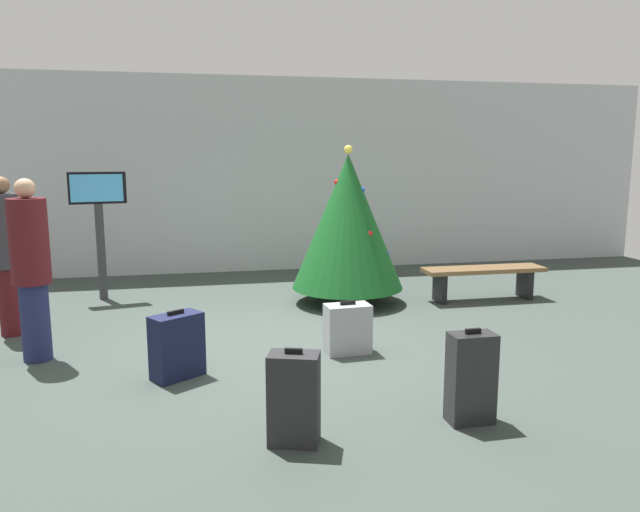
% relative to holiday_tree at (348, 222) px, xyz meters
% --- Properties ---
extents(ground_plane, '(16.00, 16.00, 0.00)m').
position_rel_holiday_tree_xyz_m(ground_plane, '(-1.34, -1.73, -1.16)').
color(ground_plane, '#38423D').
extents(back_wall, '(16.00, 0.20, 3.45)m').
position_rel_holiday_tree_xyz_m(back_wall, '(-1.34, 2.78, 0.56)').
color(back_wall, '#B7BCC1').
rests_on(back_wall, ground_plane).
extents(holiday_tree, '(1.57, 1.57, 2.22)m').
position_rel_holiday_tree_xyz_m(holiday_tree, '(0.00, 0.00, 0.00)').
color(holiday_tree, '#4C3319').
rests_on(holiday_tree, ground_plane).
extents(flight_info_kiosk, '(0.79, 0.22, 1.85)m').
position_rel_holiday_tree_xyz_m(flight_info_kiosk, '(-3.44, 0.95, 0.10)').
color(flight_info_kiosk, '#333338').
rests_on(flight_info_kiosk, ground_plane).
extents(waiting_bench, '(1.78, 0.44, 0.48)m').
position_rel_holiday_tree_xyz_m(waiting_bench, '(1.97, -0.24, -0.79)').
color(waiting_bench, brown).
rests_on(waiting_bench, ground_plane).
extents(traveller_0, '(0.51, 0.51, 1.86)m').
position_rel_holiday_tree_xyz_m(traveller_0, '(-3.72, -1.69, -0.18)').
color(traveller_0, '#1E234C').
rests_on(traveller_0, ground_plane).
extents(traveller_1, '(0.38, 0.38, 1.85)m').
position_rel_holiday_tree_xyz_m(traveller_1, '(-4.23, -0.69, -0.19)').
color(traveller_1, '#4C1419').
rests_on(traveller_1, ground_plane).
extents(suitcase_0, '(0.42, 0.33, 0.72)m').
position_rel_holiday_tree_xyz_m(suitcase_0, '(-1.43, -4.02, -0.82)').
color(suitcase_0, '#232326').
rests_on(suitcase_0, ground_plane).
extents(suitcase_1, '(0.49, 0.30, 0.57)m').
position_rel_holiday_tree_xyz_m(suitcase_1, '(-0.54, -2.13, -0.90)').
color(suitcase_1, '#9EA0A5').
rests_on(suitcase_1, ground_plane).
extents(suitcase_2, '(0.36, 0.21, 0.76)m').
position_rel_holiday_tree_xyz_m(suitcase_2, '(-0.02, -3.95, -0.80)').
color(suitcase_2, '#232326').
rests_on(suitcase_2, ground_plane).
extents(suitcase_3, '(0.53, 0.47, 0.65)m').
position_rel_holiday_tree_xyz_m(suitcase_3, '(-2.30, -2.50, -0.85)').
color(suitcase_3, '#141938').
rests_on(suitcase_3, ground_plane).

